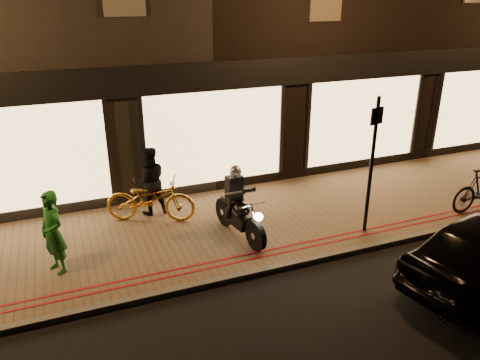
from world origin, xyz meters
The scene contains 10 objects.
ground centered at (0.00, 0.00, 0.00)m, with size 90.00×90.00×0.00m, color black.
sidewalk centered at (0.00, 2.00, 0.06)m, with size 50.00×4.00×0.12m, color brown.
kerb_stone centered at (0.00, 0.05, 0.06)m, with size 50.00×0.14×0.12m, color #59544C.
red_kerb_lines centered at (0.00, 0.55, 0.12)m, with size 50.00×0.26×0.01m.
building_row centered at (0.00, 8.99, 4.25)m, with size 48.00×10.11×8.50m.
motorcycle centered at (-0.36, 1.46, 0.73)m, with size 0.66×1.93×1.59m.
sign_post centered at (2.33, 0.64, 1.80)m, with size 0.35×0.11×3.00m.
bicycle_gold centered at (-1.96, 2.88, 0.66)m, with size 0.71×2.04×1.07m, color orange.
person_green centered at (-4.04, 1.45, 0.93)m, with size 0.59×0.39×1.62m, color #1C6921.
person_dark centered at (-1.87, 3.29, 0.94)m, with size 0.80×0.62×1.64m, color black.
Camera 1 is at (-3.67, -6.90, 5.06)m, focal length 35.00 mm.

